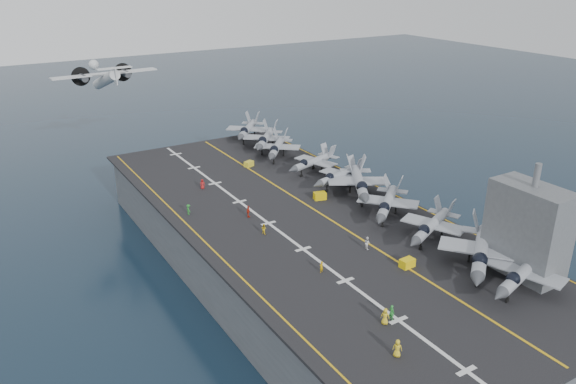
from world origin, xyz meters
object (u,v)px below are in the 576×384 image
island_superstructure (529,220)px  transport_plane (106,80)px  tow_cart_a (407,263)px  fighter_jet_0 (523,272)px

island_superstructure → transport_plane: size_ratio=0.65×
island_superstructure → tow_cart_a: size_ratio=7.42×
fighter_jet_0 → transport_plane: (-26.43, 87.92, 11.74)m
fighter_jet_0 → tow_cart_a: (-8.25, 11.45, -1.89)m
island_superstructure → tow_cart_a: 16.21m
island_superstructure → tow_cart_a: bearing=144.1°
fighter_jet_0 → transport_plane: size_ratio=0.70×
fighter_jet_0 → island_superstructure: bearing=38.2°
island_superstructure → tow_cart_a: island_superstructure is taller
island_superstructure → fighter_jet_0: bearing=-141.8°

